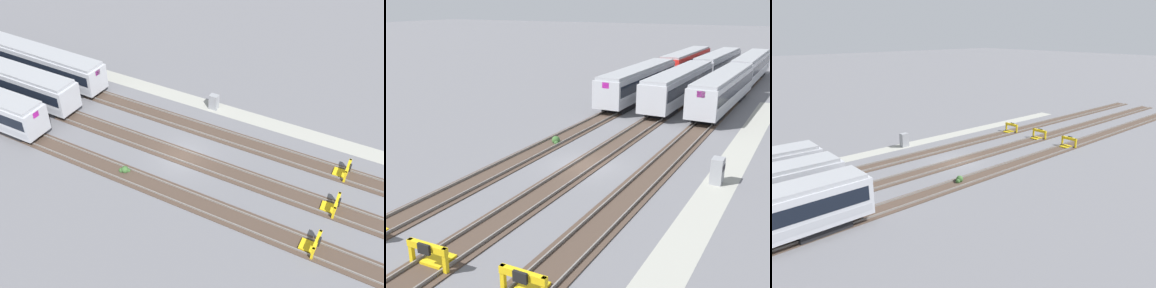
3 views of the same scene
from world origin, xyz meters
The scene contains 12 objects.
ground_plane centered at (0.00, 0.00, 0.00)m, with size 400.00×400.00×0.00m, color slate.
service_walkway centered at (0.00, -8.65, 0.00)m, with size 54.00×2.00×0.01m, color #9E9E93.
rail_track_nearest centered at (0.00, -4.55, 0.04)m, with size 90.00×2.23×0.21m.
rail_track_near_inner centered at (0.00, 0.00, 0.04)m, with size 90.00×2.24×0.21m.
rail_track_middle centered at (0.00, 4.55, 0.04)m, with size 90.00×2.23×0.21m.
subway_car_front_row_left_inner centered at (21.76, -0.01, 2.04)m, with size 18.01×2.90×3.70m.
subway_car_back_row_leftmost centered at (21.76, -4.55, 2.04)m, with size 18.04×3.11×3.70m.
bumper_stop_nearest_track centered at (-13.32, -4.54, 0.51)m, with size 1.37×2.01×1.22m.
bumper_stop_near_inner_track centered at (-13.57, 0.01, 0.51)m, with size 1.38×2.01×1.22m.
bumper_stop_middle_track centered at (-13.34, 4.55, 0.51)m, with size 1.35×2.00×1.22m.
electrical_cabinet centered at (1.15, -8.43, 0.80)m, with size 0.90×0.73×1.60m.
weed_clump centered at (3.40, 4.28, 0.24)m, with size 0.92×0.70×0.64m.
Camera 1 is at (-15.92, 27.03, 25.94)m, focal length 42.00 mm.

